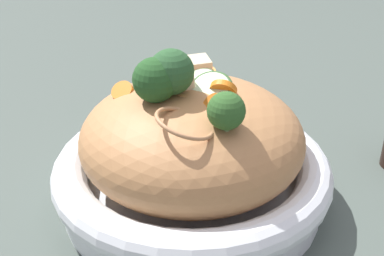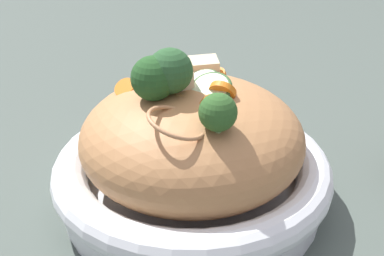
# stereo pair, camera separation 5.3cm
# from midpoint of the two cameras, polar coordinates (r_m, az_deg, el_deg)

# --- Properties ---
(ground_plane) EXTENTS (3.00, 3.00, 0.00)m
(ground_plane) POSITION_cam_midpoint_polar(r_m,az_deg,el_deg) (0.58, 2.64, -8.29)
(ground_plane) COLOR #455049
(serving_bowl) EXTENTS (0.31, 0.31, 0.06)m
(serving_bowl) POSITION_cam_midpoint_polar(r_m,az_deg,el_deg) (0.56, 2.71, -5.62)
(serving_bowl) COLOR white
(serving_bowl) RESTS_ON ground_plane
(noodle_heap) EXTENTS (0.24, 0.24, 0.12)m
(noodle_heap) POSITION_cam_midpoint_polar(r_m,az_deg,el_deg) (0.53, 2.83, -1.17)
(noodle_heap) COLOR #B67D4C
(noodle_heap) RESTS_ON serving_bowl
(broccoli_florets) EXTENTS (0.09, 0.13, 0.06)m
(broccoli_florets) POSITION_cam_midpoint_polar(r_m,az_deg,el_deg) (0.48, 0.86, 5.15)
(broccoli_florets) COLOR #9CBB73
(broccoli_florets) RESTS_ON serving_bowl
(carrot_coins) EXTENTS (0.17, 0.14, 0.05)m
(carrot_coins) POSITION_cam_midpoint_polar(r_m,az_deg,el_deg) (0.51, 3.38, 4.00)
(carrot_coins) COLOR orange
(carrot_coins) RESTS_ON serving_bowl
(zucchini_slices) EXTENTS (0.08, 0.06, 0.03)m
(zucchini_slices) POSITION_cam_midpoint_polar(r_m,az_deg,el_deg) (0.51, 4.77, 4.68)
(zucchini_slices) COLOR beige
(zucchini_slices) RESTS_ON serving_bowl
(chicken_chunks) EXTENTS (0.13, 0.06, 0.04)m
(chicken_chunks) POSITION_cam_midpoint_polar(r_m,az_deg,el_deg) (0.55, 2.26, 6.23)
(chicken_chunks) COLOR beige
(chicken_chunks) RESTS_ON serving_bowl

